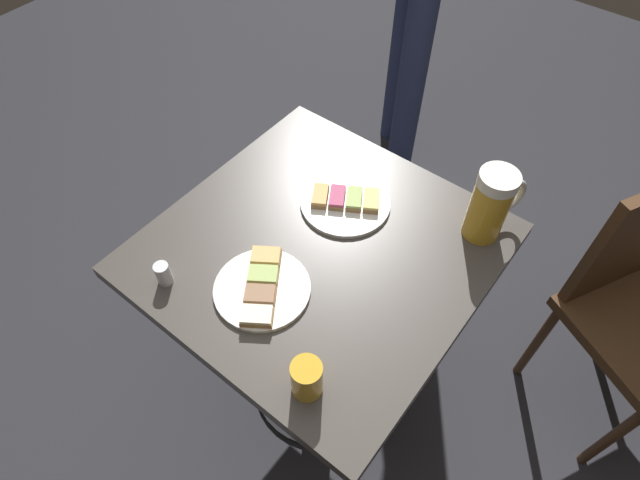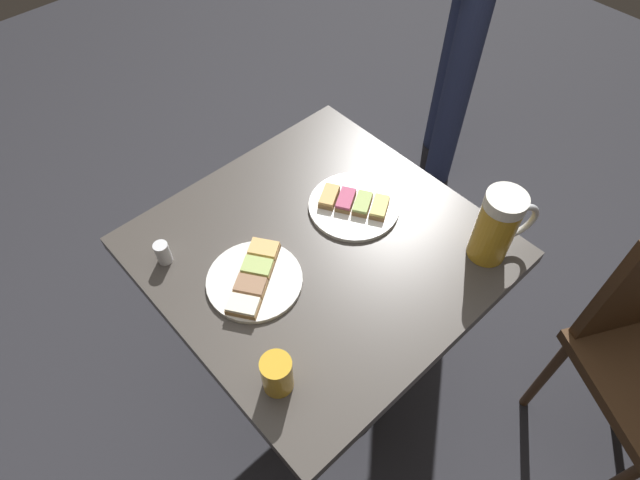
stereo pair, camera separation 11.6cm
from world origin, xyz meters
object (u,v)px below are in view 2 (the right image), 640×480
Objects in this scene: plate_near at (354,205)px; salt_shaker at (163,253)px; beer_mug at (498,226)px; plate_far at (254,279)px; beer_glass_small at (277,374)px.

salt_shaker reaches higher than plate_near.
beer_mug is 0.72m from salt_shaker.
salt_shaker is at bearing 121.70° from plate_far.
plate_near is 1.05× the size of plate_far.
beer_glass_small is (-0.54, 0.08, -0.05)m from beer_mug.
beer_mug is 2.09× the size of beer_glass_small.
beer_glass_small is (-0.41, -0.22, 0.03)m from plate_near.
plate_far is (-0.31, -0.01, 0.00)m from plate_near.
plate_near is 1.19× the size of beer_mug.
plate_near is 3.94× the size of salt_shaker.
beer_mug is (0.13, -0.30, 0.08)m from plate_near.
beer_glass_small is 1.59× the size of salt_shaker.
plate_far is at bearing 62.70° from beer_glass_small.
beer_glass_small is at bearing -89.82° from salt_shaker.
beer_mug reaches higher than beer_glass_small.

